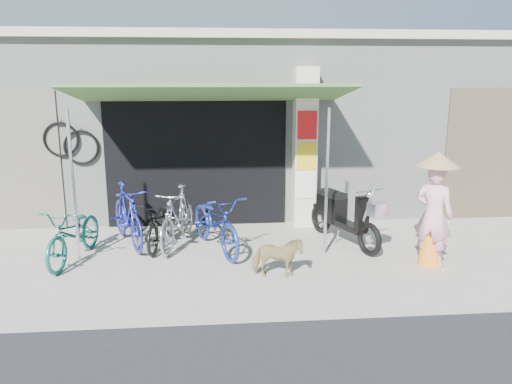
{
  "coord_description": "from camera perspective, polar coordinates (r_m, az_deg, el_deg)",
  "views": [
    {
      "loc": [
        -0.88,
        -6.83,
        2.84
      ],
      "look_at": [
        -0.2,
        1.0,
        1.0
      ],
      "focal_mm": 35.0,
      "sensor_mm": 36.0,
      "label": 1
    }
  ],
  "objects": [
    {
      "name": "ground",
      "position": [
        7.44,
        2.23,
        -9.25
      ],
      "size": [
        80.0,
        80.0,
        0.0
      ],
      "primitive_type": "plane",
      "color": "#A9A399",
      "rests_on": "ground"
    },
    {
      "name": "bicycle_shop",
      "position": [
        11.99,
        -0.77,
        8.37
      ],
      "size": [
        12.3,
        5.3,
        3.66
      ],
      "color": "#A5AAA2",
      "rests_on": "ground"
    },
    {
      "name": "shop_pillar",
      "position": [
        9.53,
        5.57,
        5.03
      ],
      "size": [
        0.42,
        0.44,
        3.0
      ],
      "color": "beige",
      "rests_on": "ground"
    },
    {
      "name": "awning",
      "position": [
        8.46,
        -5.22,
        10.92
      ],
      "size": [
        4.6,
        1.88,
        2.72
      ],
      "color": "#3B652D",
      "rests_on": "ground"
    },
    {
      "name": "neighbour_right",
      "position": [
        11.21,
        26.81,
        3.87
      ],
      "size": [
        2.6,
        0.06,
        2.6
      ],
      "primitive_type": "cube",
      "color": "brown",
      "rests_on": "ground"
    },
    {
      "name": "bike_teal",
      "position": [
        8.27,
        -20.02,
        -4.46
      ],
      "size": [
        0.91,
        1.78,
        0.89
      ],
      "primitive_type": "imported",
      "rotation": [
        0.0,
        0.0,
        -0.2
      ],
      "color": "#166354",
      "rests_on": "ground"
    },
    {
      "name": "bike_blue",
      "position": [
        8.76,
        -14.46,
        -2.54
      ],
      "size": [
        1.15,
        1.81,
        1.06
      ],
      "primitive_type": "imported",
      "rotation": [
        0.0,
        0.0,
        0.41
      ],
      "color": "navy",
      "rests_on": "ground"
    },
    {
      "name": "bike_black",
      "position": [
        8.6,
        -10.71,
        -3.47
      ],
      "size": [
        0.8,
        1.62,
        0.82
      ],
      "primitive_type": "imported",
      "rotation": [
        0.0,
        0.0,
        -0.17
      ],
      "color": "black",
      "rests_on": "ground"
    },
    {
      "name": "bike_silver",
      "position": [
        8.51,
        -8.95,
        -2.82
      ],
      "size": [
        0.9,
        1.79,
        1.04
      ],
      "primitive_type": "imported",
      "rotation": [
        0.0,
        0.0,
        -0.25
      ],
      "color": "silver",
      "rests_on": "ground"
    },
    {
      "name": "bike_navy",
      "position": [
        8.25,
        -4.63,
        -3.4
      ],
      "size": [
        1.29,
        1.98,
        0.98
      ],
      "primitive_type": "imported",
      "rotation": [
        0.0,
        0.0,
        0.38
      ],
      "color": "navy",
      "rests_on": "ground"
    },
    {
      "name": "street_dog",
      "position": [
        7.19,
        2.43,
        -7.48
      ],
      "size": [
        0.76,
        0.42,
        0.61
      ],
      "primitive_type": "imported",
      "rotation": [
        0.0,
        0.0,
        1.45
      ],
      "color": "#A68757",
      "rests_on": "ground"
    },
    {
      "name": "moped",
      "position": [
        8.71,
        9.83,
        -2.64
      ],
      "size": [
        0.91,
        1.83,
        1.08
      ],
      "rotation": [
        0.0,
        0.0,
        0.39
      ],
      "color": "black",
      "rests_on": "ground"
    },
    {
      "name": "nun",
      "position": [
        7.97,
        19.68,
        -1.95
      ],
      "size": [
        0.67,
        0.67,
        1.75
      ],
      "rotation": [
        0.0,
        0.0,
        2.37
      ],
      "color": "pink",
      "rests_on": "ground"
    }
  ]
}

